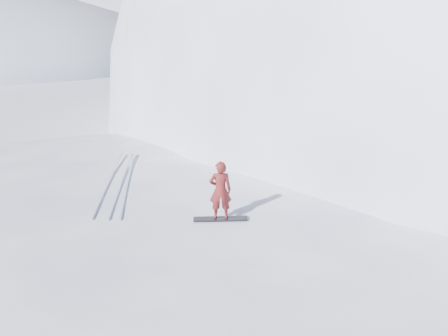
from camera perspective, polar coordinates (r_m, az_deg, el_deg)
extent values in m
plane|color=white|center=(12.35, -13.13, -19.08)|extent=(400.00, 400.00, 0.00)
ellipsoid|color=white|center=(14.48, -5.55, -12.23)|extent=(36.00, 28.00, 4.80)
ellipsoid|color=white|center=(30.73, 17.48, 4.30)|extent=(28.00, 24.00, 18.00)
ellipsoid|color=white|center=(127.00, -15.16, 15.46)|extent=(140.00, 90.00, 36.00)
ellipsoid|color=white|center=(17.76, -13.34, -6.39)|extent=(7.00, 6.30, 1.00)
ellipsoid|color=white|center=(15.51, 17.97, -10.88)|extent=(4.00, 3.60, 0.60)
cube|color=black|center=(11.78, -0.47, -6.62)|extent=(1.48, 0.48, 0.02)
imported|color=maroon|center=(11.44, -0.48, -2.95)|extent=(0.64, 0.47, 1.61)
cube|color=silver|center=(15.00, -14.71, -1.36)|extent=(1.12, 5.92, 0.04)
cube|color=silver|center=(14.86, -13.16, -1.42)|extent=(1.16, 5.91, 0.04)
cube|color=silver|center=(14.80, -12.46, -1.45)|extent=(1.42, 5.86, 0.04)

